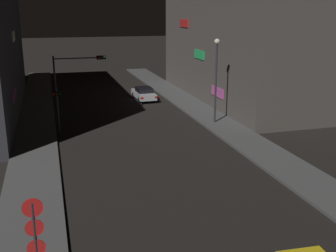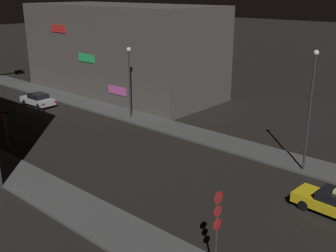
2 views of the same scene
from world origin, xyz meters
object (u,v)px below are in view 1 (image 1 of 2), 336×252
far_car (144,93)px  traffic_light_left_kerb (57,103)px  sign_pole_left (36,248)px  street_lamp_far_block (216,68)px  traffic_light_overhead (74,74)px

far_car → traffic_light_left_kerb: bearing=-131.0°
sign_pole_left → street_lamp_far_block: 24.90m
far_car → street_lamp_far_block: (3.64, -11.23, 4.05)m
far_car → traffic_light_overhead: (-7.57, -6.32, 3.35)m
traffic_light_left_kerb → sign_pole_left: size_ratio=0.85×
traffic_light_overhead → traffic_light_left_kerb: (-1.67, -4.31, -1.56)m
street_lamp_far_block → sign_pole_left: bearing=-124.6°
street_lamp_far_block → traffic_light_overhead: bearing=156.3°
sign_pole_left → street_lamp_far_block: size_ratio=0.59×
far_car → sign_pole_left: size_ratio=1.09×
traffic_light_left_kerb → sign_pole_left: 21.05m
traffic_light_overhead → street_lamp_far_block: street_lamp_far_block is taller
traffic_light_left_kerb → far_car: bearing=49.0°
sign_pole_left → street_lamp_far_block: street_lamp_far_block is taller
traffic_light_overhead → sign_pole_left: traffic_light_overhead is taller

